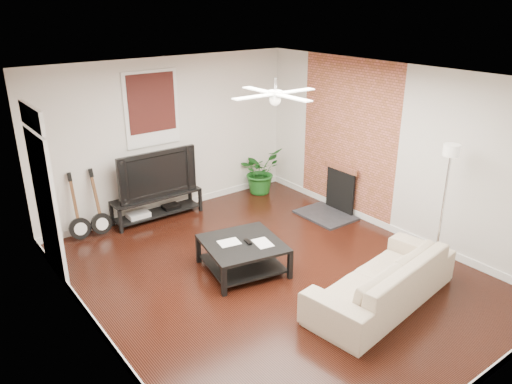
% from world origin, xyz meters
% --- Properties ---
extents(room, '(5.01, 6.01, 2.81)m').
position_xyz_m(room, '(0.00, 0.00, 1.40)').
color(room, black).
rests_on(room, ground).
extents(brick_accent, '(0.02, 2.20, 2.80)m').
position_xyz_m(brick_accent, '(2.49, 1.00, 1.40)').
color(brick_accent, '#9C5532').
rests_on(brick_accent, floor).
extents(fireplace, '(0.80, 1.10, 0.92)m').
position_xyz_m(fireplace, '(2.20, 1.00, 0.46)').
color(fireplace, black).
rests_on(fireplace, floor).
extents(window_back, '(1.00, 0.06, 1.30)m').
position_xyz_m(window_back, '(-0.30, 2.97, 1.95)').
color(window_back, '#34100E').
rests_on(window_back, wall_back).
extents(door_left, '(0.08, 1.00, 2.50)m').
position_xyz_m(door_left, '(-2.46, 1.90, 1.25)').
color(door_left, white).
rests_on(door_left, wall_left).
extents(tv_stand, '(1.62, 0.43, 0.45)m').
position_xyz_m(tv_stand, '(-0.43, 2.78, 0.23)').
color(tv_stand, black).
rests_on(tv_stand, floor).
extents(tv, '(1.45, 0.19, 0.83)m').
position_xyz_m(tv, '(-0.43, 2.80, 0.87)').
color(tv, black).
rests_on(tv, tv_stand).
extents(coffee_table, '(1.26, 1.26, 0.45)m').
position_xyz_m(coffee_table, '(-0.27, 0.36, 0.23)').
color(coffee_table, black).
rests_on(coffee_table, floor).
extents(sofa, '(2.42, 1.22, 0.68)m').
position_xyz_m(sofa, '(0.70, -1.38, 0.34)').
color(sofa, tan).
rests_on(sofa, floor).
extents(floor_lamp, '(0.35, 0.35, 1.89)m').
position_xyz_m(floor_lamp, '(2.05, -1.28, 0.95)').
color(floor_lamp, white).
rests_on(floor_lamp, floor).
extents(potted_plant, '(0.99, 0.91, 0.91)m').
position_xyz_m(potted_plant, '(1.83, 2.68, 0.46)').
color(potted_plant, '#19581B').
rests_on(potted_plant, floor).
extents(guitar_left, '(0.37, 0.27, 1.15)m').
position_xyz_m(guitar_left, '(-1.84, 2.75, 0.57)').
color(guitar_left, black).
rests_on(guitar_left, floor).
extents(guitar_right, '(0.37, 0.27, 1.15)m').
position_xyz_m(guitar_right, '(-1.49, 2.72, 0.57)').
color(guitar_right, black).
rests_on(guitar_right, floor).
extents(ceiling_fan, '(1.24, 1.24, 0.32)m').
position_xyz_m(ceiling_fan, '(0.00, 0.00, 2.60)').
color(ceiling_fan, white).
rests_on(ceiling_fan, ceiling).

